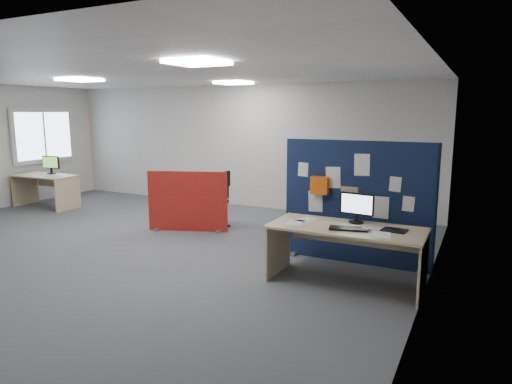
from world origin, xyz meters
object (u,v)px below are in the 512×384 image
at_px(navy_divider, 356,203).
at_px(second_desk, 47,183).
at_px(main_desk, 347,239).
at_px(office_chair, 218,196).
at_px(red_divider, 188,202).
at_px(monitor_main, 357,206).
at_px(monitor_second, 51,164).

xyz_separation_m(navy_divider, second_desk, (-7.14, 0.71, -0.32)).
distance_m(main_desk, office_chair, 3.37).
xyz_separation_m(red_divider, second_desk, (-4.03, 0.32, 0.02)).
bearing_deg(office_chair, main_desk, -30.84).
relative_size(monitor_main, office_chair, 0.43).
height_order(red_divider, second_desk, red_divider).
distance_m(main_desk, red_divider, 3.45).
relative_size(navy_divider, second_desk, 1.45).
height_order(main_desk, red_divider, red_divider).
height_order(navy_divider, monitor_second, navy_divider).
bearing_deg(navy_divider, office_chair, 162.19).
height_order(navy_divider, main_desk, navy_divider).
xyz_separation_m(monitor_main, second_desk, (-7.31, 1.32, -0.40)).
xyz_separation_m(main_desk, monitor_main, (0.05, 0.20, 0.38)).
bearing_deg(second_desk, monitor_second, 98.43).
bearing_deg(office_chair, red_divider, -123.20).
bearing_deg(monitor_second, navy_divider, -15.48).
relative_size(main_desk, office_chair, 1.84).
distance_m(navy_divider, office_chair, 2.95).
distance_m(navy_divider, monitor_second, 7.22).
bearing_deg(second_desk, red_divider, -4.53).
height_order(second_desk, office_chair, office_chair).
xyz_separation_m(navy_divider, monitor_second, (-7.17, 0.88, 0.09)).
height_order(navy_divider, office_chair, navy_divider).
xyz_separation_m(second_desk, office_chair, (4.35, 0.18, 0.04)).
bearing_deg(red_divider, office_chair, 37.43).
bearing_deg(monitor_main, main_desk, -97.93).
xyz_separation_m(monitor_main, red_divider, (-3.28, 1.00, -0.42)).
bearing_deg(office_chair, monitor_main, -27.38).
bearing_deg(main_desk, second_desk, 168.14).
height_order(monitor_main, office_chair, monitor_main).
bearing_deg(main_desk, office_chair, 149.58).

